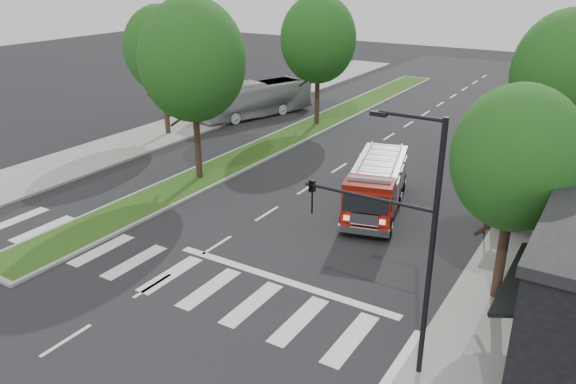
# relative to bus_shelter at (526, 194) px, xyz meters

# --- Properties ---
(ground) EXTENTS (140.00, 140.00, 0.00)m
(ground) POSITION_rel_bus_shelter_xyz_m (-11.20, -8.15, -2.04)
(ground) COLOR black
(ground) RESTS_ON ground
(sidewalk_right) EXTENTS (5.00, 80.00, 0.15)m
(sidewalk_right) POSITION_rel_bus_shelter_xyz_m (1.30, 1.85, -1.96)
(sidewalk_right) COLOR gray
(sidewalk_right) RESTS_ON ground
(sidewalk_left) EXTENTS (5.00, 80.00, 0.15)m
(sidewalk_left) POSITION_rel_bus_shelter_xyz_m (-25.70, 1.85, -1.96)
(sidewalk_left) COLOR gray
(sidewalk_left) RESTS_ON ground
(median) EXTENTS (3.00, 50.00, 0.15)m
(median) POSITION_rel_bus_shelter_xyz_m (-17.20, 9.85, -1.96)
(median) COLOR gray
(median) RESTS_ON ground
(bus_shelter) EXTENTS (3.20, 1.60, 2.61)m
(bus_shelter) POSITION_rel_bus_shelter_xyz_m (0.00, 0.00, 0.00)
(bus_shelter) COLOR black
(bus_shelter) RESTS_ON ground
(tree_right_near) EXTENTS (4.40, 4.40, 8.05)m
(tree_right_near) POSITION_rel_bus_shelter_xyz_m (0.30, -6.15, 3.47)
(tree_right_near) COLOR black
(tree_right_near) RESTS_ON ground
(tree_right_mid) EXTENTS (5.60, 5.60, 9.72)m
(tree_right_mid) POSITION_rel_bus_shelter_xyz_m (0.30, 5.85, 4.45)
(tree_right_mid) COLOR black
(tree_right_mid) RESTS_ON ground
(tree_median_near) EXTENTS (5.80, 5.80, 10.16)m
(tree_median_near) POSITION_rel_bus_shelter_xyz_m (-17.20, -2.15, 4.77)
(tree_median_near) COLOR black
(tree_median_near) RESTS_ON ground
(tree_median_far) EXTENTS (5.60, 5.60, 9.72)m
(tree_median_far) POSITION_rel_bus_shelter_xyz_m (-17.20, 11.85, 4.45)
(tree_median_far) COLOR black
(tree_median_far) RESTS_ON ground
(tree_left_mid) EXTENTS (5.20, 5.20, 9.16)m
(tree_left_mid) POSITION_rel_bus_shelter_xyz_m (-25.20, 3.85, 4.12)
(tree_left_mid) COLOR black
(tree_left_mid) RESTS_ON ground
(streetlight_right_near) EXTENTS (4.08, 0.22, 8.00)m
(streetlight_right_near) POSITION_rel_bus_shelter_xyz_m (-1.59, -11.65, 2.63)
(streetlight_right_near) COLOR black
(streetlight_right_near) RESTS_ON ground
(streetlight_right_far) EXTENTS (2.11, 0.20, 8.00)m
(streetlight_right_far) POSITION_rel_bus_shelter_xyz_m (-0.85, 11.85, 2.44)
(streetlight_right_far) COLOR black
(streetlight_right_far) RESTS_ON ground
(fire_engine) EXTENTS (4.19, 8.03, 2.67)m
(fire_engine) POSITION_rel_bus_shelter_xyz_m (-6.82, -0.77, -0.76)
(fire_engine) COLOR #680D05
(fire_engine) RESTS_ON ground
(city_bus) EXTENTS (5.69, 10.44, 2.85)m
(city_bus) POSITION_rel_bus_shelter_xyz_m (-22.85, 11.70, -0.61)
(city_bus) COLOR #B0B0B4
(city_bus) RESTS_ON ground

